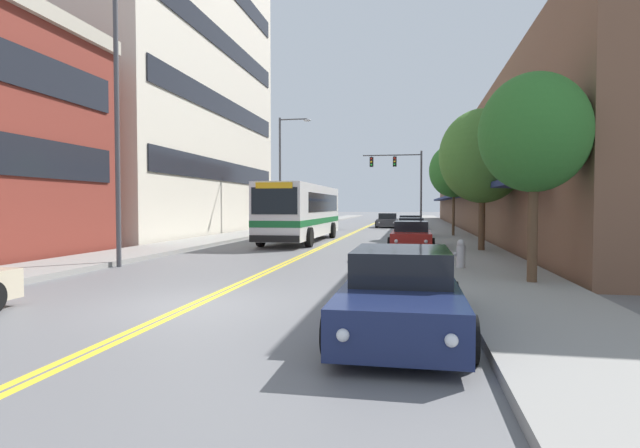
{
  "coord_description": "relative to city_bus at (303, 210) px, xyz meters",
  "views": [
    {
      "loc": [
        4.5,
        -9.59,
        2.07
      ],
      "look_at": [
        -1.28,
        21.28,
        0.92
      ],
      "focal_mm": 28.0,
      "sensor_mm": 36.0,
      "label": 1
    }
  ],
  "objects": [
    {
      "name": "ground_plane",
      "position": [
        1.85,
        18.2,
        -1.82
      ],
      "size": [
        240.0,
        240.0,
        0.0
      ],
      "primitive_type": "plane",
      "color": "slate"
    },
    {
      "name": "sidewalk_left",
      "position": [
        -5.09,
        18.2,
        -1.73
      ],
      "size": [
        2.89,
        106.0,
        0.17
      ],
      "color": "gray",
      "rests_on": "ground_plane"
    },
    {
      "name": "sidewalk_right",
      "position": [
        8.79,
        18.2,
        -1.73
      ],
      "size": [
        2.89,
        106.0,
        0.17
      ],
      "color": "gray",
      "rests_on": "ground_plane"
    },
    {
      "name": "centre_line",
      "position": [
        1.85,
        18.2,
        -1.81
      ],
      "size": [
        0.34,
        106.0,
        0.01
      ],
      "color": "yellow",
      "rests_on": "ground_plane"
    },
    {
      "name": "office_tower_left",
      "position": [
        -12.78,
        5.27,
        11.69
      ],
      "size": [
        12.08,
        23.02,
        27.01
      ],
      "color": "beige",
      "rests_on": "ground_plane"
    },
    {
      "name": "storefront_row_right",
      "position": [
        14.46,
        18.2,
        2.47
      ],
      "size": [
        9.1,
        68.0,
        8.57
      ],
      "color": "brown",
      "rests_on": "ground_plane"
    },
    {
      "name": "city_bus",
      "position": [
        0.0,
        0.0,
        0.0
      ],
      "size": [
        2.81,
        11.95,
        3.22
      ],
      "color": "silver",
      "rests_on": "ground_plane"
    },
    {
      "name": "car_charcoal_parked_left_mid",
      "position": [
        -2.54,
        11.89,
        -1.15
      ],
      "size": [
        2.19,
        4.82,
        1.45
      ],
      "color": "#232328",
      "rests_on": "ground_plane"
    },
    {
      "name": "car_navy_parked_right_foreground",
      "position": [
        6.16,
        -20.15,
        -1.19
      ],
      "size": [
        2.05,
        4.86,
        1.36
      ],
      "color": "#19234C",
      "rests_on": "ground_plane"
    },
    {
      "name": "car_white_parked_right_mid",
      "position": [
        6.11,
        13.08,
        -1.21
      ],
      "size": [
        2.2,
        4.91,
        1.28
      ],
      "color": "white",
      "rests_on": "ground_plane"
    },
    {
      "name": "car_silver_parked_right_far",
      "position": [
        6.24,
        2.75,
        -1.2
      ],
      "size": [
        1.97,
        4.19,
        1.32
      ],
      "color": "#B7B7BC",
      "rests_on": "ground_plane"
    },
    {
      "name": "car_red_parked_right_end",
      "position": [
        6.26,
        -4.62,
        -1.19
      ],
      "size": [
        2.04,
        4.65,
        1.34
      ],
      "color": "maroon",
      "rests_on": "ground_plane"
    },
    {
      "name": "car_dark_grey_moving_lead",
      "position": [
        3.96,
        19.67,
        -1.2
      ],
      "size": [
        2.2,
        4.31,
        1.35
      ],
      "color": "#38383D",
      "rests_on": "ground_plane"
    },
    {
      "name": "traffic_signal_mast",
      "position": [
        5.3,
        18.39,
        3.2
      ],
      "size": [
        5.45,
        0.38,
        7.11
      ],
      "color": "#47474C",
      "rests_on": "ground_plane"
    },
    {
      "name": "street_lamp_left_near",
      "position": [
        -3.14,
        -13.1,
        3.61
      ],
      "size": [
        2.48,
        0.28,
        9.24
      ],
      "color": "#47474C",
      "rests_on": "ground_plane"
    },
    {
      "name": "street_lamp_left_far",
      "position": [
        -3.13,
        7.71,
        3.27
      ],
      "size": [
        2.44,
        0.28,
        8.61
      ],
      "color": "#47474C",
      "rests_on": "ground_plane"
    },
    {
      "name": "street_tree_right_near",
      "position": [
        9.27,
        -15.25,
        2.05
      ],
      "size": [
        2.67,
        2.67,
        5.17
      ],
      "color": "brown",
      "rests_on": "sidewalk_right"
    },
    {
      "name": "street_tree_right_mid",
      "position": [
        9.23,
        -6.18,
        2.36
      ],
      "size": [
        3.64,
        3.64,
        6.02
      ],
      "color": "brown",
      "rests_on": "sidewalk_right"
    },
    {
      "name": "street_tree_right_far",
      "position": [
        8.87,
        4.42,
        2.49
      ],
      "size": [
        3.1,
        3.1,
        5.84
      ],
      "color": "brown",
      "rests_on": "sidewalk_right"
    },
    {
      "name": "fire_hydrant",
      "position": [
        7.8,
        -12.58,
        -1.21
      ],
      "size": [
        0.35,
        0.27,
        0.86
      ],
      "color": "#B7B7BC",
      "rests_on": "sidewalk_right"
    }
  ]
}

